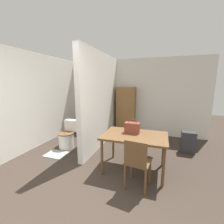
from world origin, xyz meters
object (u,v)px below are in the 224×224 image
at_px(dining_table, 135,139).
at_px(space_heater, 188,142).
at_px(wooden_chair, 137,161).
at_px(wooden_cabinet, 126,111).
at_px(toilet, 67,137).
at_px(handbag, 132,128).

height_order(dining_table, space_heater, dining_table).
distance_m(wooden_chair, wooden_cabinet, 2.74).
height_order(dining_table, wooden_cabinet, wooden_cabinet).
distance_m(toilet, wooden_cabinet, 2.06).
xyz_separation_m(handbag, space_heater, (1.21, 1.09, -0.58)).
height_order(toilet, wooden_cabinet, wooden_cabinet).
height_order(dining_table, toilet, dining_table).
bearing_deg(dining_table, toilet, 164.52).
bearing_deg(toilet, handbag, -13.08).
bearing_deg(space_heater, toilet, -167.81).
relative_size(wooden_chair, handbag, 2.89).
xyz_separation_m(wooden_chair, space_heater, (1.00, 1.71, -0.22)).
relative_size(toilet, space_heater, 1.33).
bearing_deg(wooden_chair, wooden_cabinet, 114.12).
distance_m(toilet, space_heater, 3.13).
bearing_deg(toilet, wooden_cabinet, 50.96).
bearing_deg(dining_table, space_heater, 46.25).
height_order(wooden_cabinet, space_heater, wooden_cabinet).
bearing_deg(space_heater, wooden_cabinet, 153.81).
height_order(handbag, wooden_cabinet, wooden_cabinet).
bearing_deg(wooden_cabinet, dining_table, -72.33).
bearing_deg(wooden_chair, dining_table, 111.92).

